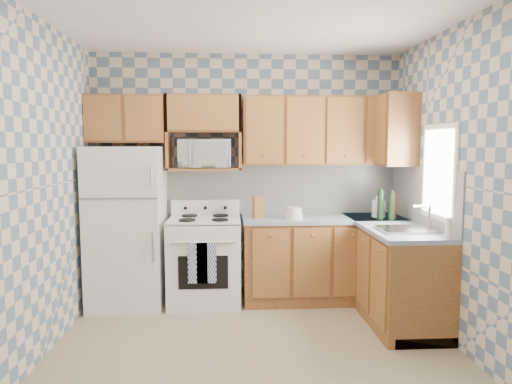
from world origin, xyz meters
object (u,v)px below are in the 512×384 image
microwave (205,154)px  electric_kettle (379,209)px  refrigerator (127,227)px  stove_body (205,261)px

microwave → electric_kettle: (1.88, -0.19, -0.59)m
microwave → electric_kettle: microwave is taller
refrigerator → stove_body: 0.89m
electric_kettle → refrigerator: bearing=-179.9°
refrigerator → stove_body: (0.80, 0.03, -0.39)m
refrigerator → microwave: bearing=13.7°
electric_kettle → stove_body: bearing=179.4°
microwave → stove_body: bearing=-92.0°
stove_body → electric_kettle: electric_kettle is taller
refrigerator → electric_kettle: size_ratio=9.22×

